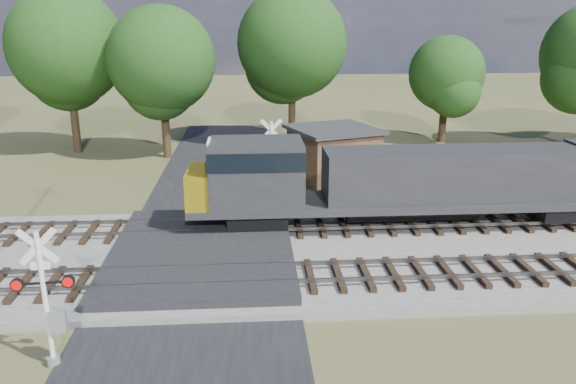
{
  "coord_description": "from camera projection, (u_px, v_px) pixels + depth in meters",
  "views": [
    {
      "loc": [
        1.95,
        -20.11,
        9.09
      ],
      "look_at": [
        3.47,
        2.0,
        2.31
      ],
      "focal_mm": 35.0,
      "sensor_mm": 36.0,
      "label": 1
    }
  ],
  "objects": [
    {
      "name": "ground",
      "position": [
        202.0,
        266.0,
        21.71
      ],
      "size": [
        160.0,
        160.0,
        0.0
      ],
      "primitive_type": "plane",
      "color": "#454826",
      "rests_on": "ground"
    },
    {
      "name": "ballast_bed",
      "position": [
        450.0,
        250.0,
        22.81
      ],
      "size": [
        140.0,
        10.0,
        0.3
      ],
      "primitive_type": "cube",
      "color": "gray",
      "rests_on": "ground"
    },
    {
      "name": "road",
      "position": [
        202.0,
        265.0,
        21.7
      ],
      "size": [
        7.0,
        60.0,
        0.08
      ],
      "primitive_type": "cube",
      "color": "black",
      "rests_on": "ground"
    },
    {
      "name": "crossing_panel",
      "position": [
        203.0,
        253.0,
        22.1
      ],
      "size": [
        7.0,
        9.0,
        0.62
      ],
      "primitive_type": "cube",
      "color": "#262628",
      "rests_on": "ground"
    },
    {
      "name": "track_near",
      "position": [
        286.0,
        276.0,
        19.89
      ],
      "size": [
        140.0,
        2.6,
        0.33
      ],
      "color": "black",
      "rests_on": "ballast_bed"
    },
    {
      "name": "track_far",
      "position": [
        279.0,
        227.0,
        24.66
      ],
      "size": [
        140.0,
        2.6,
        0.33
      ],
      "color": "black",
      "rests_on": "ballast_bed"
    },
    {
      "name": "crossing_signal_near",
      "position": [
        50.0,
        311.0,
        14.95
      ],
      "size": [
        1.63,
        0.36,
        4.05
      ],
      "rotation": [
        0.0,
        0.0,
        0.08
      ],
      "color": "silver",
      "rests_on": "ground"
    },
    {
      "name": "crossing_signal_far",
      "position": [
        270.0,
        170.0,
        28.34
      ],
      "size": [
        1.81,
        0.39,
        4.48
      ],
      "rotation": [
        0.0,
        0.0,
        3.2
      ],
      "color": "silver",
      "rests_on": "ground"
    },
    {
      "name": "equipment_shed",
      "position": [
        333.0,
        154.0,
        33.04
      ],
      "size": [
        5.9,
        5.9,
        3.14
      ],
      "rotation": [
        0.0,
        0.0,
        0.35
      ],
      "color": "#4E3921",
      "rests_on": "ground"
    },
    {
      "name": "treeline",
      "position": [
        235.0,
        52.0,
        39.08
      ],
      "size": [
        84.61,
        11.81,
        11.72
      ],
      "color": "black",
      "rests_on": "ground"
    }
  ]
}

